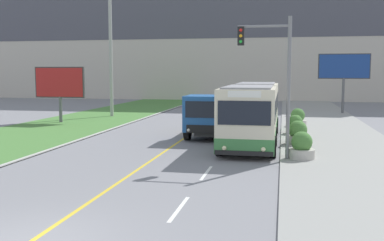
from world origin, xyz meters
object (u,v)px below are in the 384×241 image
at_px(billboard_small, 60,84).
at_px(planter_round_far, 298,118).
at_px(dump_truck, 210,116).
at_px(planter_round_third, 295,125).
at_px(billboard_large, 344,69).
at_px(city_bus, 253,113).
at_px(planter_round_near, 302,147).
at_px(planter_round_second, 298,134).
at_px(traffic_light_mast, 274,70).
at_px(utility_pole_far, 111,48).

distance_m(billboard_small, planter_round_far, 17.73).
distance_m(dump_truck, planter_round_third, 5.47).
bearing_deg(billboard_large, planter_round_far, -111.75).
relative_size(city_bus, planter_round_third, 10.20).
distance_m(planter_round_near, planter_round_far, 12.12).
distance_m(billboard_small, planter_round_second, 18.97).
bearing_deg(planter_round_far, planter_round_third, -93.75).
relative_size(city_bus, dump_truck, 1.81).
relative_size(traffic_light_mast, planter_round_near, 5.22).
bearing_deg(planter_round_far, billboard_small, -177.78).
bearing_deg(traffic_light_mast, billboard_large, 75.95).
height_order(dump_truck, planter_round_near, dump_truck).
relative_size(city_bus, traffic_light_mast, 1.89).
height_order(billboard_small, planter_round_second, billboard_small).
bearing_deg(city_bus, traffic_light_mast, -76.69).
bearing_deg(planter_round_far, traffic_light_mast, -96.74).
relative_size(dump_truck, planter_round_far, 5.25).
distance_m(city_bus, billboard_large, 19.56).
bearing_deg(planter_round_third, city_bus, -126.94).
height_order(billboard_large, planter_round_second, billboard_large).
relative_size(utility_pole_far, planter_round_second, 9.46).
height_order(utility_pole_far, planter_round_second, utility_pole_far).
relative_size(city_bus, planter_round_far, 9.52).
distance_m(utility_pole_far, billboard_small, 6.33).
xyz_separation_m(dump_truck, planter_round_third, (4.92, 2.30, -0.70)).
xyz_separation_m(city_bus, utility_pole_far, (-12.86, 11.74, 4.27)).
bearing_deg(utility_pole_far, dump_truck, -46.46).
xyz_separation_m(utility_pole_far, planter_round_second, (15.26, -12.61, -5.27)).
bearing_deg(planter_round_third, planter_round_near, -89.57).
relative_size(planter_round_third, planter_round_far, 0.93).
bearing_deg(billboard_small, utility_pole_far, 68.46).
distance_m(billboard_large, planter_round_second, 19.83).
bearing_deg(billboard_small, dump_truck, -24.54).
bearing_deg(city_bus, dump_truck, 160.91).
distance_m(dump_truck, planter_round_near, 7.66).
height_order(utility_pole_far, planter_round_far, utility_pole_far).
distance_m(dump_truck, billboard_small, 13.71).
bearing_deg(traffic_light_mast, billboard_small, 144.25).
height_order(dump_truck, planter_round_third, dump_truck).
relative_size(traffic_light_mast, billboard_large, 1.13).
height_order(traffic_light_mast, planter_round_second, traffic_light_mast).
bearing_deg(planter_round_far, billboard_large, 68.25).
xyz_separation_m(dump_truck, traffic_light_mast, (3.73, -5.94, 2.64)).
relative_size(billboard_large, billboard_small, 1.30).
relative_size(dump_truck, planter_round_second, 5.24).
relative_size(utility_pole_far, traffic_light_mast, 1.89).
height_order(dump_truck, utility_pole_far, utility_pole_far).
height_order(utility_pole_far, traffic_light_mast, utility_pole_far).
bearing_deg(planter_round_third, planter_round_second, -89.78).
bearing_deg(planter_round_third, billboard_small, 169.01).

